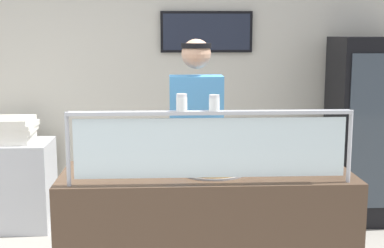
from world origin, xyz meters
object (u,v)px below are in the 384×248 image
Objects in this scene: drink_fridge at (368,130)px; pepper_flake_shaker at (214,104)px; pizza_tray at (213,170)px; pizza_server at (206,167)px; pizza_box_stack at (11,130)px; parmesan_shaker at (182,104)px; worker_figure at (197,144)px.

pepper_flake_shaker is at bearing -129.42° from drink_fridge.
pizza_server reaches higher than pizza_tray.
pizza_box_stack is (-1.71, 1.72, -0.04)m from pizza_tray.
drink_fridge reaches higher than parmesan_shaker.
pizza_server is at bearing -46.19° from pizza_box_stack.
worker_figure is at bearing -145.92° from drink_fridge.
pizza_server is 0.16× the size of worker_figure.
parmesan_shaker is 1.07× the size of pepper_flake_shaker.
pizza_box_stack is (-1.51, 1.97, -0.49)m from parmesan_shaker.
pepper_flake_shaker reaches higher than pizza_box_stack.
pizza_tray is 0.52m from pepper_flake_shaker.
worker_figure is at bearing 81.07° from parmesan_shaker.
worker_figure reaches higher than pizza_server.
pizza_box_stack is at bearing -179.26° from drink_fridge.
pizza_tray is at bearing 52.40° from parmesan_shaker.
pizza_tray is 0.61m from worker_figure.
pizza_box_stack is at bearing 127.33° from parmesan_shaker.
pizza_server is 2.41m from pizza_box_stack.
pizza_box_stack is (-1.66, 1.74, -0.07)m from pizza_server.
drink_fridge is 3.35m from pizza_box_stack.
pepper_flake_shaker is 0.05× the size of worker_figure.
pepper_flake_shaker is at bearing -93.91° from pizza_tray.
worker_figure reaches higher than pepper_flake_shaker.
worker_figure is at bearing -34.06° from pizza_box_stack.
pizza_server is 0.63m from worker_figure.
drink_fridge is at bearing 37.67° from pizza_server.
drink_fridge reaches higher than pizza_box_stack.
pizza_tray is at bearing 86.09° from pepper_flake_shaker.
pizza_tray is 2.41m from drink_fridge.
drink_fridge is at bearing 46.98° from pizza_tray.
parmesan_shaker is 0.22× the size of pizza_box_stack.
drink_fridge is at bearing 34.08° from worker_figure.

